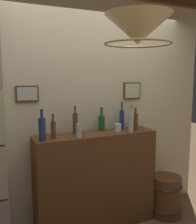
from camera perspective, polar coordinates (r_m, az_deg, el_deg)
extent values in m
cube|color=beige|center=(3.05, -2.31, 1.38)|extent=(3.24, 0.08, 2.82)
cube|color=brown|center=(2.80, -15.62, 3.97)|extent=(0.24, 0.03, 0.17)
cube|color=beige|center=(2.78, -15.57, 3.95)|extent=(0.21, 0.01, 0.14)
cube|color=brown|center=(3.26, 7.59, 4.77)|extent=(0.24, 0.03, 0.21)
cube|color=beige|center=(3.24, 7.74, 4.75)|extent=(0.21, 0.01, 0.18)
cube|color=brown|center=(3.05, -0.40, -15.16)|extent=(1.41, 0.34, 1.13)
cylinder|color=navy|center=(2.59, -12.43, -3.84)|extent=(0.07, 0.07, 0.23)
cylinder|color=navy|center=(2.57, -12.54, -0.51)|extent=(0.03, 0.03, 0.07)
cylinder|color=black|center=(2.56, -12.57, 0.45)|extent=(0.03, 0.03, 0.01)
cylinder|color=brown|center=(2.84, -5.16, -2.61)|extent=(0.06, 0.06, 0.23)
cylinder|color=brown|center=(2.82, -5.19, 0.36)|extent=(0.02, 0.02, 0.07)
cylinder|color=black|center=(2.81, -5.20, 1.14)|extent=(0.03, 0.03, 0.01)
cylinder|color=navy|center=(3.10, 5.33, -1.74)|extent=(0.06, 0.06, 0.23)
cylinder|color=navy|center=(3.08, 5.37, 1.15)|extent=(0.02, 0.02, 0.09)
cylinder|color=maroon|center=(3.07, 5.38, 2.08)|extent=(0.02, 0.02, 0.01)
cylinder|color=#185725|center=(3.00, 0.79, -2.55)|extent=(0.08, 0.08, 0.17)
cylinder|color=#185725|center=(2.98, 0.80, -0.06)|extent=(0.03, 0.03, 0.09)
cylinder|color=black|center=(2.97, 0.80, 0.89)|extent=(0.03, 0.03, 0.01)
cylinder|color=silver|center=(2.95, 7.42, -2.48)|extent=(0.06, 0.06, 0.21)
cylinder|color=silver|center=(2.92, 7.47, 0.32)|extent=(0.03, 0.03, 0.08)
cylinder|color=maroon|center=(2.92, 7.49, 1.22)|extent=(0.03, 0.03, 0.01)
cylinder|color=brown|center=(3.06, 8.36, -2.23)|extent=(0.06, 0.06, 0.19)
cylinder|color=brown|center=(3.04, 8.41, 0.16)|extent=(0.03, 0.03, 0.06)
cylinder|color=maroon|center=(3.04, 8.42, 0.86)|extent=(0.03, 0.03, 0.01)
cylinder|color=#ABB9CC|center=(2.67, -4.35, -4.25)|extent=(0.06, 0.06, 0.15)
cylinder|color=#ABB9CC|center=(2.65, -4.37, -2.26)|extent=(0.02, 0.02, 0.04)
cylinder|color=#B7932D|center=(2.64, -4.38, -1.69)|extent=(0.03, 0.03, 0.01)
cylinder|color=brown|center=(2.65, -10.00, -4.02)|extent=(0.05, 0.05, 0.18)
cylinder|color=brown|center=(2.63, -10.07, -1.40)|extent=(0.02, 0.02, 0.06)
cylinder|color=black|center=(2.63, -10.09, -0.59)|extent=(0.02, 0.02, 0.01)
cylinder|color=silver|center=(2.96, 4.51, -3.52)|extent=(0.08, 0.08, 0.09)
cone|color=beige|center=(2.10, 8.99, 17.84)|extent=(0.53, 0.53, 0.23)
torus|color=#AD8433|center=(2.08, 8.92, 14.89)|extent=(0.53, 0.53, 0.02)
cylinder|color=brown|center=(3.50, 15.02, -17.73)|extent=(0.36, 0.36, 0.52)
torus|color=#333338|center=(3.44, 15.12, -15.56)|extent=(0.39, 0.39, 0.02)
torus|color=#333338|center=(3.57, 14.93, -19.82)|extent=(0.39, 0.39, 0.02)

